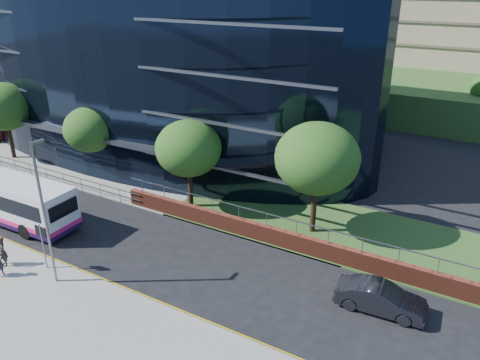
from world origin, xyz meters
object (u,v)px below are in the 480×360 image
Objects in this scene: streetlight_east at (44,211)px; tree_far_b at (90,129)px; pedestrian_b at (3,252)px; city_bus at (5,197)px; street_sign at (42,237)px; tree_far_c at (188,148)px; tree_far_a at (4,107)px; parked_car at (381,298)px; tree_far_d at (317,158)px.

tree_far_b is at bearing 127.63° from streetlight_east.
pedestrian_b is at bearing -173.21° from streetlight_east.
pedestrian_b is at bearing -38.77° from city_bus.
tree_far_c is (2.50, 10.59, 2.39)m from street_sign.
city_bus is (-9.83, -7.82, -2.87)m from tree_far_c.
tree_far_a is at bearing 167.99° from pedestrian_b.
parked_car is (24.89, -5.15, -3.48)m from tree_far_b.
pedestrian_b reaches higher than parked_car.
streetlight_east is at bearing -21.36° from street_sign.
tree_far_c is (10.00, -0.50, 0.33)m from tree_far_b.
tree_far_c is 3.65× the size of pedestrian_b.
tree_far_d reaches higher than parked_car.
city_bus reaches higher than pedestrian_b.
parked_car is (14.89, -4.65, -3.80)m from tree_far_c.
tree_far_d is 21.09m from city_bus.
street_sign is 0.35× the size of streetlight_east.
tree_far_b reaches higher than city_bus.
parked_car is at bearing 22.34° from streetlight_east.
tree_far_c reaches higher than city_bus.
city_bus is (-7.33, 2.77, -0.48)m from street_sign.
tree_far_b is at bearing 2.86° from tree_far_a.
tree_far_d reaches higher than tree_far_b.
tree_far_d is (29.00, 1.00, 0.33)m from tree_far_a.
street_sign reaches higher than parked_car.
tree_far_a is 19.52m from pedestrian_b.
city_bus is at bearing 93.33° from parked_car.
tree_far_a is 1.07× the size of tree_far_c.
city_bus is at bearing -88.85° from tree_far_b.
tree_far_c reaches higher than tree_far_b.
city_bus is at bearing -37.57° from tree_far_a.
city_bus is (-18.83, -8.82, -3.52)m from tree_far_d.
tree_far_b is 0.76× the size of streetlight_east.
parked_car is 2.50× the size of pedestrian_b.
tree_far_c is at bearing 92.97° from pedestrian_b.
tree_far_d is at bearing 42.21° from parked_car.
streetlight_east reaches higher than city_bus.
parked_car is 20.89m from pedestrian_b.
tree_far_d is at bearing 67.85° from pedestrian_b.
city_bus is 6.34m from pedestrian_b.
tree_far_c is 0.56× the size of city_bus.
street_sign reaches higher than pedestrian_b.
street_sign is at bearing -55.92° from tree_far_b.
streetlight_east is (-10.00, -12.17, -0.75)m from tree_far_d.
streetlight_east is (1.50, -0.59, 2.29)m from street_sign.
tree_far_b is 14.74m from streetlight_east.
street_sign is 20.63m from tree_far_a.
street_sign is 0.63× the size of parked_car.
tree_far_c is at bearing 84.89° from streetlight_east.
tree_far_c reaches higher than pedestrian_b.
tree_far_d is at bearing 6.34° from tree_far_c.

